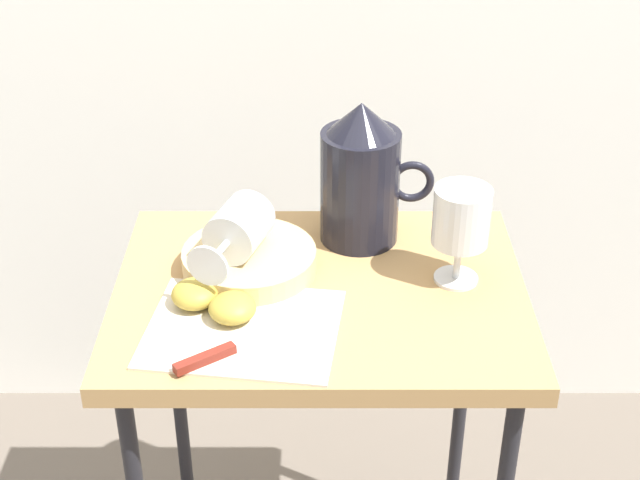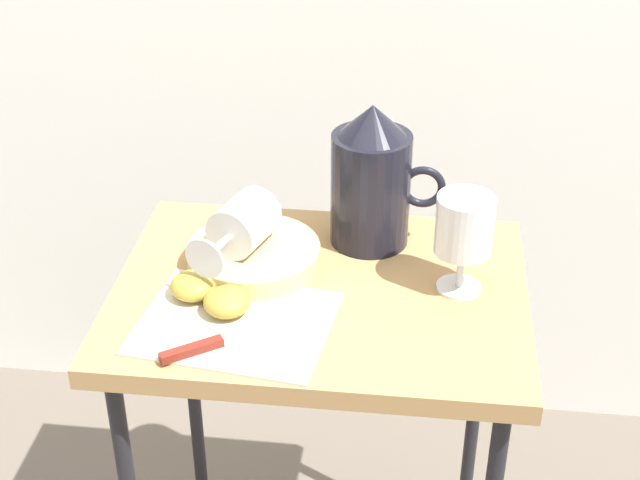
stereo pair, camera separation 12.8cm
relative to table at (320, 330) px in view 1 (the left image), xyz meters
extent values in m
cube|color=#AD8451|center=(0.00, 0.00, 0.06)|extent=(0.59, 0.44, 0.03)
cylinder|color=black|center=(-0.26, 0.18, -0.30)|extent=(0.02, 0.02, 0.69)
cylinder|color=black|center=(0.26, 0.18, -0.30)|extent=(0.02, 0.02, 0.69)
cube|color=beige|center=(-0.10, -0.10, 0.08)|extent=(0.28, 0.24, 0.00)
cylinder|color=tan|center=(-0.10, 0.04, 0.09)|extent=(0.20, 0.20, 0.03)
cylinder|color=black|center=(0.06, 0.14, 0.16)|extent=(0.12, 0.12, 0.18)
cylinder|color=#D1661E|center=(0.06, 0.14, 0.13)|extent=(0.11, 0.11, 0.10)
cone|color=black|center=(0.06, 0.14, 0.28)|extent=(0.10, 0.10, 0.05)
torus|color=black|center=(0.14, 0.14, 0.17)|extent=(0.07, 0.01, 0.07)
cylinder|color=silver|center=(0.20, 0.02, 0.08)|extent=(0.06, 0.06, 0.00)
cylinder|color=silver|center=(0.20, 0.02, 0.11)|extent=(0.01, 0.01, 0.06)
cylinder|color=silver|center=(0.20, 0.02, 0.18)|extent=(0.08, 0.08, 0.08)
cylinder|color=#D1661E|center=(0.20, 0.02, 0.16)|extent=(0.07, 0.07, 0.04)
cylinder|color=silver|center=(-0.12, 0.04, 0.15)|extent=(0.10, 0.11, 0.08)
cylinder|color=silver|center=(-0.14, -0.03, 0.15)|extent=(0.03, 0.06, 0.01)
cylinder|color=silver|center=(-0.15, -0.06, 0.15)|extent=(0.06, 0.02, 0.06)
ellipsoid|color=#B29938|center=(-0.17, -0.05, 0.10)|extent=(0.06, 0.06, 0.04)
ellipsoid|color=#B29938|center=(-0.12, -0.08, 0.10)|extent=(0.06, 0.06, 0.04)
cube|color=silver|center=(-0.05, -0.11, 0.08)|extent=(0.13, 0.10, 0.00)
cube|color=maroon|center=(-0.15, -0.17, 0.09)|extent=(0.08, 0.06, 0.01)
camera|label=1|loc=(0.00, -1.09, 0.83)|focal=52.02mm
camera|label=2|loc=(0.13, -1.09, 0.83)|focal=52.02mm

